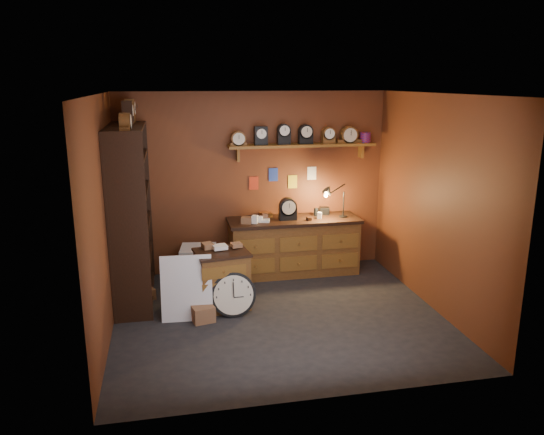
{
  "coord_description": "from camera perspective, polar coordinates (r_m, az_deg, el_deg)",
  "views": [
    {
      "loc": [
        -1.29,
        -5.94,
        2.85
      ],
      "look_at": [
        -0.02,
        0.35,
        1.18
      ],
      "focal_mm": 35.0,
      "sensor_mm": 36.0,
      "label": 1
    }
  ],
  "objects": [
    {
      "name": "room_shell",
      "position": [
        6.3,
        0.98,
        4.22
      ],
      "size": [
        4.02,
        3.62,
        2.71
      ],
      "color": "brown",
      "rests_on": "ground"
    },
    {
      "name": "floor_box_b",
      "position": [
        6.99,
        -9.59,
        -9.18
      ],
      "size": [
        0.3,
        0.32,
        0.12
      ],
      "primitive_type": "cube",
      "rotation": [
        0.0,
        0.0,
        -0.46
      ],
      "color": "white",
      "rests_on": "ground"
    },
    {
      "name": "low_cabinet",
      "position": [
        6.85,
        -5.38,
        -6.39
      ],
      "size": [
        0.73,
        0.65,
        0.84
      ],
      "rotation": [
        0.0,
        0.0,
        0.15
      ],
      "color": "brown",
      "rests_on": "ground"
    },
    {
      "name": "workbench",
      "position": [
        8.0,
        2.36,
        -2.75
      ],
      "size": [
        1.97,
        0.66,
        1.36
      ],
      "color": "brown",
      "rests_on": "ground"
    },
    {
      "name": "mini_fridge",
      "position": [
        7.79,
        -7.9,
        -5.02
      ],
      "size": [
        0.56,
        0.58,
        0.52
      ],
      "rotation": [
        0.0,
        0.0,
        -0.15
      ],
      "color": "silver",
      "rests_on": "ground"
    },
    {
      "name": "floor_box_c",
      "position": [
        6.6,
        -7.42,
        -10.22
      ],
      "size": [
        0.3,
        0.27,
        0.19
      ],
      "primitive_type": "cube",
      "rotation": [
        0.0,
        0.0,
        0.22
      ],
      "color": "brown",
      "rests_on": "ground"
    },
    {
      "name": "white_panel",
      "position": [
        6.73,
        -9.04,
        -10.69
      ],
      "size": [
        0.63,
        0.21,
        0.82
      ],
      "primitive_type": "cube",
      "rotation": [
        -0.17,
        0.0,
        -0.06
      ],
      "color": "silver",
      "rests_on": "ground"
    },
    {
      "name": "floor_box_a",
      "position": [
        7.36,
        -13.52,
        -8.03
      ],
      "size": [
        0.3,
        0.29,
        0.15
      ],
      "primitive_type": "cube",
      "rotation": [
        0.0,
        0.0,
        0.47
      ],
      "color": "brown",
      "rests_on": "ground"
    },
    {
      "name": "floor",
      "position": [
        6.71,
        0.74,
        -10.57
      ],
      "size": [
        4.0,
        4.0,
        0.0
      ],
      "primitive_type": "plane",
      "color": "black",
      "rests_on": "ground"
    },
    {
      "name": "big_round_clock",
      "position": [
        6.65,
        -4.19,
        -8.28
      ],
      "size": [
        0.56,
        0.18,
        0.56
      ],
      "color": "black",
      "rests_on": "ground"
    },
    {
      "name": "shelving_unit",
      "position": [
        7.12,
        -15.19,
        1.08
      ],
      "size": [
        0.47,
        1.6,
        2.58
      ],
      "color": "black",
      "rests_on": "ground"
    }
  ]
}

